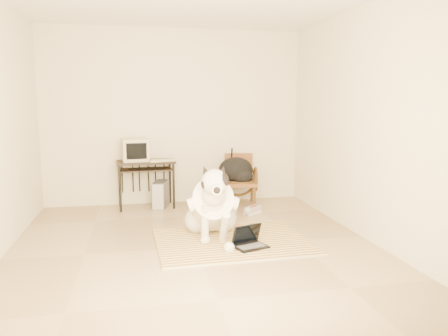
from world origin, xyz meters
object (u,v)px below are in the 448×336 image
object	(u,v)px
dog	(212,207)
rattan_chair	(239,179)
computer_desk	(146,168)
crt_monitor	(135,150)
backpack	(237,171)
pc_tower	(161,194)
laptop	(249,241)

from	to	relation	value
dog	rattan_chair	world-z (taller)	dog
computer_desk	crt_monitor	xyz separation A→B (m)	(-0.14, 0.04, 0.27)
rattan_chair	backpack	xyz separation A→B (m)	(-0.05, -0.06, 0.14)
pc_tower	laptop	bearing A→B (deg)	-68.50
crt_monitor	pc_tower	bearing A→B (deg)	-8.90
laptop	backpack	size ratio (longest dim) A/B	0.78
backpack	laptop	bearing A→B (deg)	-99.36
crt_monitor	backpack	xyz separation A→B (m)	(1.52, -0.17, -0.34)
crt_monitor	backpack	world-z (taller)	crt_monitor
dog	pc_tower	distance (m)	1.72
crt_monitor	pc_tower	size ratio (longest dim) A/B	0.89
rattan_chair	dog	bearing A→B (deg)	-114.11
laptop	computer_desk	xyz separation A→B (m)	(-1.05, 2.13, 0.53)
rattan_chair	pc_tower	bearing A→B (deg)	177.50
pc_tower	backpack	world-z (taller)	backpack
laptop	pc_tower	distance (m)	2.27
computer_desk	backpack	bearing A→B (deg)	-5.59
laptop	pc_tower	world-z (taller)	pc_tower
laptop	computer_desk	distance (m)	2.43
computer_desk	rattan_chair	size ratio (longest dim) A/B	1.12
backpack	computer_desk	bearing A→B (deg)	174.41
computer_desk	crt_monitor	distance (m)	0.31
laptop	computer_desk	size ratio (longest dim) A/B	0.47
computer_desk	crt_monitor	bearing A→B (deg)	165.82
rattan_chair	crt_monitor	bearing A→B (deg)	176.02
computer_desk	backpack	world-z (taller)	backpack
dog	pc_tower	bearing A→B (deg)	107.05
laptop	backpack	bearing A→B (deg)	80.64
crt_monitor	pc_tower	xyz separation A→B (m)	(0.36, -0.06, -0.68)
dog	backpack	xyz separation A→B (m)	(0.66, 1.52, 0.16)
rattan_chair	computer_desk	bearing A→B (deg)	177.08
laptop	backpack	distance (m)	2.07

